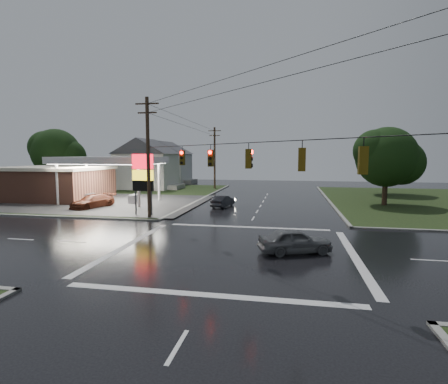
% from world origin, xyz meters
% --- Properties ---
extents(ground, '(120.00, 120.00, 0.00)m').
position_xyz_m(ground, '(0.00, 0.00, 0.00)').
color(ground, black).
rests_on(ground, ground).
extents(grass_nw, '(36.00, 36.00, 0.08)m').
position_xyz_m(grass_nw, '(-26.00, 26.00, 0.04)').
color(grass_nw, black).
rests_on(grass_nw, ground).
extents(gas_station, '(26.20, 18.00, 5.60)m').
position_xyz_m(gas_station, '(-25.68, 19.70, 2.55)').
color(gas_station, '#2D2D2D').
rests_on(gas_station, ground).
extents(pylon_sign, '(2.00, 0.35, 6.00)m').
position_xyz_m(pylon_sign, '(-10.50, 10.50, 4.01)').
color(pylon_sign, '#59595E').
rests_on(pylon_sign, ground).
extents(utility_pole_nw, '(2.20, 0.32, 11.00)m').
position_xyz_m(utility_pole_nw, '(-9.50, 9.50, 5.72)').
color(utility_pole_nw, '#382619').
rests_on(utility_pole_nw, ground).
extents(utility_pole_n, '(2.20, 0.32, 10.50)m').
position_xyz_m(utility_pole_n, '(-9.50, 38.00, 5.47)').
color(utility_pole_n, '#382619').
rests_on(utility_pole_n, ground).
extents(traffic_signals, '(26.87, 26.87, 1.47)m').
position_xyz_m(traffic_signals, '(0.02, -0.02, 6.48)').
color(traffic_signals, black).
rests_on(traffic_signals, ground).
extents(house_near, '(11.05, 8.48, 8.60)m').
position_xyz_m(house_near, '(-20.95, 36.00, 4.41)').
color(house_near, silver).
rests_on(house_near, ground).
extents(house_far, '(11.05, 8.48, 8.60)m').
position_xyz_m(house_far, '(-21.95, 48.00, 4.41)').
color(house_far, silver).
rests_on(house_far, ground).
extents(tree_nw_behind, '(8.93, 7.60, 10.00)m').
position_xyz_m(tree_nw_behind, '(-33.84, 29.99, 6.18)').
color(tree_nw_behind, black).
rests_on(tree_nw_behind, ground).
extents(tree_ne_near, '(7.99, 6.80, 8.98)m').
position_xyz_m(tree_ne_near, '(14.14, 21.99, 5.56)').
color(tree_ne_near, black).
rests_on(tree_ne_near, ground).
extents(tree_ne_far, '(8.46, 7.20, 9.80)m').
position_xyz_m(tree_ne_far, '(17.15, 33.99, 6.18)').
color(tree_ne_far, black).
rests_on(tree_ne_far, ground).
extents(car_north, '(2.16, 4.15, 1.30)m').
position_xyz_m(car_north, '(-4.10, 17.50, 0.65)').
color(car_north, black).
rests_on(car_north, ground).
extents(car_crossing, '(4.67, 3.12, 1.48)m').
position_xyz_m(car_crossing, '(3.63, 0.11, 0.74)').
color(car_crossing, slate).
rests_on(car_crossing, ground).
extents(car_pump, '(3.68, 5.54, 1.49)m').
position_xyz_m(car_pump, '(-18.03, 14.00, 0.75)').
color(car_pump, maroon).
rests_on(car_pump, ground).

